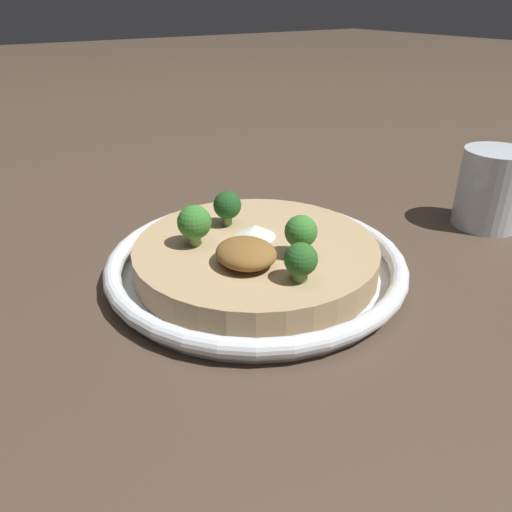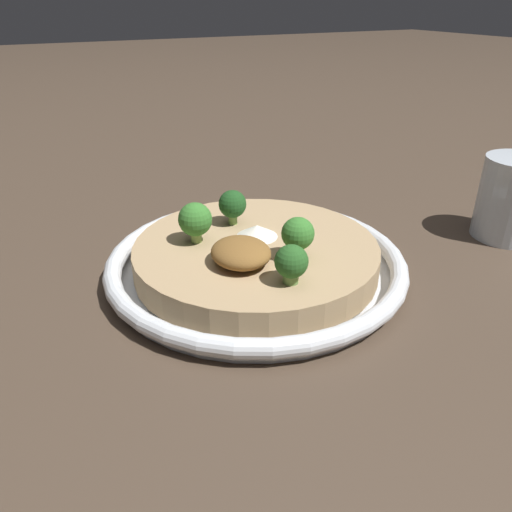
% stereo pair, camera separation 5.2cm
% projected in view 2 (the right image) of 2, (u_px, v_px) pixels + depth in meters
% --- Properties ---
extents(ground_plane, '(6.00, 6.00, 0.00)m').
position_uv_depth(ground_plane, '(256.00, 273.00, 0.53)').
color(ground_plane, '#47382B').
extents(risotto_bowl, '(0.31, 0.31, 0.04)m').
position_uv_depth(risotto_bowl, '(256.00, 260.00, 0.52)').
color(risotto_bowl, silver).
rests_on(risotto_bowl, ground_plane).
extents(cheese_sprinkle, '(0.04, 0.04, 0.01)m').
position_uv_depth(cheese_sprinkle, '(257.00, 231.00, 0.52)').
color(cheese_sprinkle, white).
rests_on(cheese_sprinkle, risotto_bowl).
extents(crispy_onion_garnish, '(0.06, 0.06, 0.02)m').
position_uv_depth(crispy_onion_garnish, '(241.00, 253.00, 0.47)').
color(crispy_onion_garnish, brown).
rests_on(crispy_onion_garnish, risotto_bowl).
extents(broccoli_left, '(0.03, 0.03, 0.04)m').
position_uv_depth(broccoli_left, '(236.00, 204.00, 0.54)').
color(broccoli_left, '#759E4C').
rests_on(broccoli_left, risotto_bowl).
extents(broccoli_back_right, '(0.03, 0.03, 0.04)m').
position_uv_depth(broccoli_back_right, '(298.00, 235.00, 0.47)').
color(broccoli_back_right, '#759E4C').
rests_on(broccoli_back_right, risotto_bowl).
extents(broccoli_right, '(0.03, 0.03, 0.04)m').
position_uv_depth(broccoli_right, '(291.00, 263.00, 0.43)').
color(broccoli_right, '#668E47').
rests_on(broccoli_right, risotto_bowl).
extents(broccoli_front_left, '(0.03, 0.03, 0.04)m').
position_uv_depth(broccoli_front_left, '(195.00, 220.00, 0.50)').
color(broccoli_front_left, '#84A856').
rests_on(broccoli_front_left, risotto_bowl).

